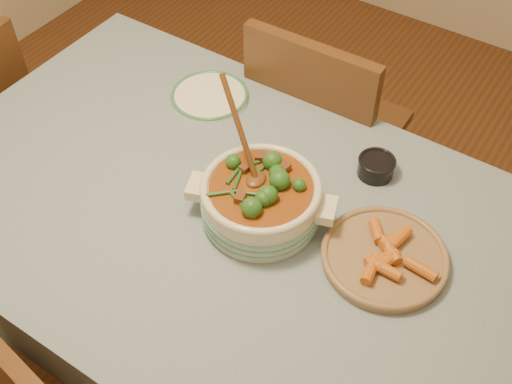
{
  "coord_description": "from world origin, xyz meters",
  "views": [
    {
      "loc": [
        0.68,
        -0.86,
        2.03
      ],
      "look_at": [
        0.1,
        0.02,
        0.86
      ],
      "focal_mm": 45.0,
      "sensor_mm": 36.0,
      "label": 1
    }
  ],
  "objects_px": {
    "dining_table": "(222,229)",
    "condiment_bowl": "(376,166)",
    "white_plate": "(210,96)",
    "chair_far": "(321,129)",
    "fried_plate": "(385,256)",
    "stew_casserole": "(261,198)"
  },
  "relations": [
    {
      "from": "fried_plate",
      "to": "chair_far",
      "type": "relative_size",
      "value": 0.42
    },
    {
      "from": "fried_plate",
      "to": "dining_table",
      "type": "bearing_deg",
      "value": -169.44
    },
    {
      "from": "condiment_bowl",
      "to": "chair_far",
      "type": "height_order",
      "value": "chair_far"
    },
    {
      "from": "white_plate",
      "to": "chair_far",
      "type": "bearing_deg",
      "value": 48.92
    },
    {
      "from": "dining_table",
      "to": "chair_far",
      "type": "relative_size",
      "value": 1.76
    },
    {
      "from": "stew_casserole",
      "to": "fried_plate",
      "type": "relative_size",
      "value": 0.95
    },
    {
      "from": "condiment_bowl",
      "to": "chair_far",
      "type": "relative_size",
      "value": 0.13
    },
    {
      "from": "white_plate",
      "to": "fried_plate",
      "type": "distance_m",
      "value": 0.76
    },
    {
      "from": "stew_casserole",
      "to": "fried_plate",
      "type": "distance_m",
      "value": 0.33
    },
    {
      "from": "dining_table",
      "to": "condiment_bowl",
      "type": "bearing_deg",
      "value": 49.68
    },
    {
      "from": "condiment_bowl",
      "to": "fried_plate",
      "type": "distance_m",
      "value": 0.29
    },
    {
      "from": "chair_far",
      "to": "fried_plate",
      "type": "bearing_deg",
      "value": 129.58
    },
    {
      "from": "white_plate",
      "to": "chair_far",
      "type": "distance_m",
      "value": 0.44
    },
    {
      "from": "dining_table",
      "to": "chair_far",
      "type": "xyz_separation_m",
      "value": [
        -0.03,
        0.62,
        -0.12
      ]
    },
    {
      "from": "dining_table",
      "to": "stew_casserole",
      "type": "bearing_deg",
      "value": 16.03
    },
    {
      "from": "white_plate",
      "to": "condiment_bowl",
      "type": "xyz_separation_m",
      "value": [
        0.57,
        -0.01,
        0.02
      ]
    },
    {
      "from": "stew_casserole",
      "to": "white_plate",
      "type": "distance_m",
      "value": 0.5
    },
    {
      "from": "fried_plate",
      "to": "chair_far",
      "type": "distance_m",
      "value": 0.76
    },
    {
      "from": "dining_table",
      "to": "white_plate",
      "type": "bearing_deg",
      "value": 129.76
    },
    {
      "from": "dining_table",
      "to": "stew_casserole",
      "type": "relative_size",
      "value": 4.4
    },
    {
      "from": "white_plate",
      "to": "chair_far",
      "type": "xyz_separation_m",
      "value": [
        0.25,
        0.28,
        -0.23
      ]
    },
    {
      "from": "white_plate",
      "to": "condiment_bowl",
      "type": "relative_size",
      "value": 2.45
    }
  ]
}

